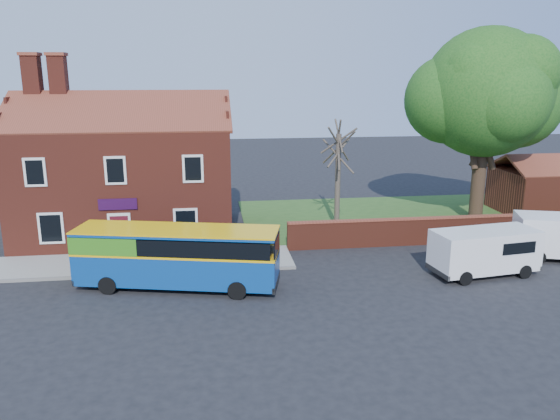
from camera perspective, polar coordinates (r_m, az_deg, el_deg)
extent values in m
plane|color=black|center=(23.57, -1.62, -9.73)|extent=(120.00, 120.00, 0.00)
cube|color=gray|center=(29.19, -16.71, -5.42)|extent=(18.00, 3.50, 0.12)
cube|color=slate|center=(27.57, -17.26, -6.61)|extent=(18.00, 0.15, 0.14)
cube|color=#426B28|center=(38.83, 15.70, -0.58)|extent=(26.00, 12.00, 0.04)
cube|color=maroon|center=(33.88, -15.63, 2.92)|extent=(12.00, 8.00, 6.50)
cube|color=brown|center=(31.38, -16.64, 9.84)|extent=(12.30, 4.08, 2.16)
cube|color=brown|center=(35.33, -15.66, 10.33)|extent=(12.30, 4.08, 2.16)
cube|color=maroon|center=(34.31, -24.49, 12.69)|extent=(0.90, 0.90, 2.20)
cube|color=maroon|center=(33.95, -22.17, 12.90)|extent=(0.90, 0.90, 2.20)
cube|color=black|center=(29.72, -16.83, 3.98)|extent=(1.10, 0.06, 1.50)
cube|color=#4C0F19|center=(30.48, -16.37, -2.52)|extent=(0.95, 0.04, 2.10)
cube|color=silver|center=(30.48, -16.37, -2.42)|extent=(1.20, 0.06, 2.30)
cube|color=#2A0A30|center=(30.04, -16.59, 0.59)|extent=(2.00, 0.06, 0.60)
cube|color=maroon|center=(33.43, 19.78, -1.95)|extent=(22.00, 0.30, 1.50)
cube|color=brown|center=(33.22, 19.89, -0.63)|extent=(22.00, 0.38, 0.10)
cube|color=maroon|center=(42.86, 26.97, 1.78)|extent=(8.00, 5.00, 3.00)
cube|color=brown|center=(43.54, 26.36, 4.77)|extent=(8.20, 2.56, 1.24)
cube|color=navy|center=(25.28, -10.62, -5.75)|extent=(9.35, 4.30, 1.44)
cube|color=#F0B50C|center=(25.05, -10.70, -4.20)|extent=(9.37, 4.32, 0.10)
cube|color=black|center=(24.92, -10.74, -3.25)|extent=(9.00, 4.23, 0.72)
cube|color=#3B881D|center=(25.91, -17.12, -2.97)|extent=(3.53, 2.96, 0.77)
cube|color=navy|center=(24.78, -10.79, -2.19)|extent=(9.35, 4.30, 0.14)
cube|color=#F0B50C|center=(24.76, -10.80, -2.02)|extent=(9.40, 4.34, 0.06)
cylinder|color=black|center=(25.54, -17.54, -7.49)|extent=(0.86, 0.46, 0.82)
cylinder|color=black|center=(27.35, -15.83, -5.91)|extent=(0.86, 0.46, 0.82)
cylinder|color=black|center=(23.91, -4.49, -8.35)|extent=(0.86, 0.46, 0.82)
cylinder|color=black|center=(25.84, -3.67, -6.57)|extent=(0.86, 0.46, 0.82)
cube|color=white|center=(28.10, 20.60, -3.91)|extent=(5.29, 2.70, 1.92)
cube|color=black|center=(29.39, 24.26, -2.87)|extent=(0.32, 1.72, 0.76)
cube|color=black|center=(29.85, 24.35, -4.97)|extent=(0.38, 2.02, 0.24)
cylinder|color=black|center=(26.76, 18.78, -6.76)|extent=(0.69, 0.31, 0.67)
cylinder|color=black|center=(28.24, 16.63, -5.49)|extent=(0.69, 0.31, 0.67)
cylinder|color=black|center=(28.65, 24.19, -5.89)|extent=(0.69, 0.31, 0.67)
cylinder|color=black|center=(30.04, 21.90, -4.75)|extent=(0.69, 0.31, 0.67)
cylinder|color=black|center=(31.05, 25.41, -4.49)|extent=(0.73, 0.42, 0.70)
cylinder|color=black|center=(32.88, 24.50, -3.40)|extent=(0.73, 0.42, 0.70)
cylinder|color=black|center=(37.63, 19.99, 2.60)|extent=(0.89, 0.89, 5.12)
sphere|color=#3B6D21|center=(37.00, 20.75, 11.40)|extent=(8.01, 8.01, 8.01)
sphere|color=#3B6D21|center=(38.56, 23.46, 10.24)|extent=(5.79, 5.79, 5.79)
sphere|color=#3B6D21|center=(36.68, 17.23, 10.97)|extent=(5.56, 5.56, 5.56)
cylinder|color=#4C4238|center=(34.15, 6.04, 2.96)|extent=(0.34, 0.34, 5.93)
cylinder|color=#4C4238|center=(33.80, 6.14, 6.49)|extent=(0.35, 2.89, 2.33)
cylinder|color=#4C4238|center=(33.83, 6.13, 6.13)|extent=(1.51, 2.13, 2.13)
cylinder|color=#4C4238|center=(33.78, 6.15, 6.84)|extent=(2.43, 1.11, 2.36)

